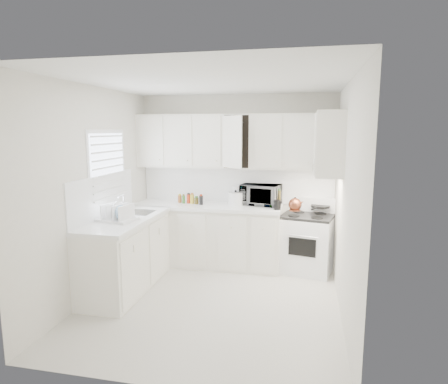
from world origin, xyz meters
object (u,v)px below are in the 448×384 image
(rice_cooker, at_px, (236,197))
(tea_kettle, at_px, (295,204))
(microwave, at_px, (261,192))
(utensil_crock, at_px, (277,198))
(dish_rack, at_px, (117,211))
(stove, at_px, (307,236))

(rice_cooker, bearing_deg, tea_kettle, -16.37)
(microwave, distance_m, rice_cooker, 0.39)
(utensil_crock, height_order, dish_rack, utensil_crock)
(stove, relative_size, rice_cooker, 4.82)
(rice_cooker, bearing_deg, stove, -5.74)
(utensil_crock, xyz_separation_m, dish_rack, (-1.90, -1.10, -0.04))
(utensil_crock, distance_m, dish_rack, 2.19)
(utensil_crock, bearing_deg, tea_kettle, 2.47)
(microwave, relative_size, dish_rack, 1.26)
(tea_kettle, height_order, utensil_crock, utensil_crock)
(tea_kettle, height_order, microwave, microwave)
(dish_rack, bearing_deg, stove, 39.85)
(tea_kettle, bearing_deg, utensil_crock, -158.12)
(rice_cooker, distance_m, dish_rack, 1.82)
(tea_kettle, distance_m, microwave, 0.61)
(stove, bearing_deg, dish_rack, -139.11)
(tea_kettle, xyz_separation_m, utensil_crock, (-0.25, -0.01, 0.07))
(tea_kettle, bearing_deg, rice_cooker, -174.08)
(stove, height_order, tea_kettle, tea_kettle)
(microwave, relative_size, rice_cooker, 2.49)
(microwave, bearing_deg, tea_kettle, -18.17)
(stove, bearing_deg, rice_cooker, -170.60)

